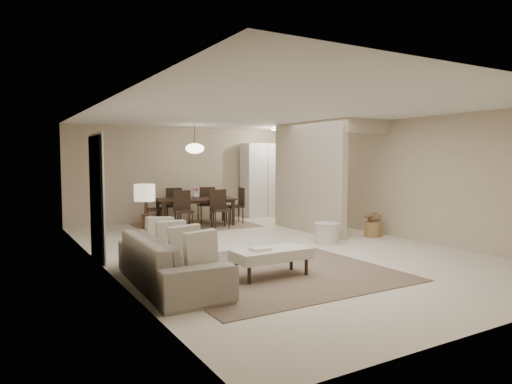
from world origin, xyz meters
TOP-DOWN VIEW (x-y plane):
  - floor at (0.00, 0.00)m, footprint 9.00×9.00m
  - ceiling at (0.00, 0.00)m, footprint 9.00×9.00m
  - back_wall at (0.00, 4.50)m, footprint 6.00×0.00m
  - left_wall at (-3.00, 0.00)m, footprint 0.00×9.00m
  - right_wall at (3.00, 0.00)m, footprint 0.00×9.00m
  - partition at (1.80, 1.25)m, footprint 0.15×2.50m
  - doorway at (-2.97, 0.60)m, footprint 0.04×0.90m
  - pantry_cabinet at (2.35, 4.15)m, footprint 1.20×0.55m
  - flush_light at (2.30, 3.20)m, footprint 0.44×0.44m
  - living_rug at (-0.88, -1.45)m, footprint 3.20×3.20m
  - sofa at (-2.45, -1.45)m, footprint 2.29×0.96m
  - ottoman_bench at (-1.08, -1.75)m, footprint 1.13×0.53m
  - side_table at (-2.40, -0.17)m, footprint 0.49×0.49m
  - table_lamp at (-2.40, -0.17)m, footprint 0.32×0.32m
  - round_pouf at (1.25, -0.10)m, footprint 0.51×0.51m
  - wicker_basket at (2.60, 0.00)m, footprint 0.37×0.37m
  - dining_rug at (-0.04, 3.45)m, footprint 2.80×2.10m
  - dining_table at (-0.04, 3.45)m, footprint 2.06×1.37m
  - dining_chairs at (-0.04, 3.45)m, footprint 2.51×1.97m
  - vase at (-0.04, 3.45)m, footprint 0.22×0.22m
  - yellow_mat at (2.15, 1.94)m, footprint 0.86×0.57m
  - pendant_light at (-0.04, 3.45)m, footprint 0.46×0.46m

SIDE VIEW (x-z plane):
  - floor at x=0.00m, z-range 0.00..0.00m
  - living_rug at x=-0.88m, z-range 0.00..0.01m
  - dining_rug at x=-0.04m, z-range 0.00..0.01m
  - yellow_mat at x=2.15m, z-range 0.00..0.01m
  - wicker_basket at x=2.60m, z-range 0.00..0.31m
  - round_pouf at x=1.25m, z-range 0.00..0.40m
  - side_table at x=-2.40m, z-range 0.00..0.51m
  - ottoman_bench at x=-1.08m, z-range 0.12..0.52m
  - sofa at x=-2.45m, z-range 0.00..0.66m
  - dining_table at x=-0.04m, z-range 0.00..0.67m
  - dining_chairs at x=-0.04m, z-range 0.00..0.92m
  - vase at x=-0.04m, z-range 0.67..0.85m
  - doorway at x=-2.97m, z-range 0.00..2.04m
  - pantry_cabinet at x=2.35m, z-range 0.00..2.10m
  - table_lamp at x=-2.40m, z-range 0.70..1.46m
  - back_wall at x=0.00m, z-range -1.75..4.25m
  - left_wall at x=-3.00m, z-range -3.25..5.75m
  - right_wall at x=3.00m, z-range -3.25..5.75m
  - partition at x=1.80m, z-range 0.00..2.50m
  - pendant_light at x=-0.04m, z-range 1.57..2.27m
  - flush_light at x=2.30m, z-range 2.44..2.48m
  - ceiling at x=0.00m, z-range 2.50..2.50m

